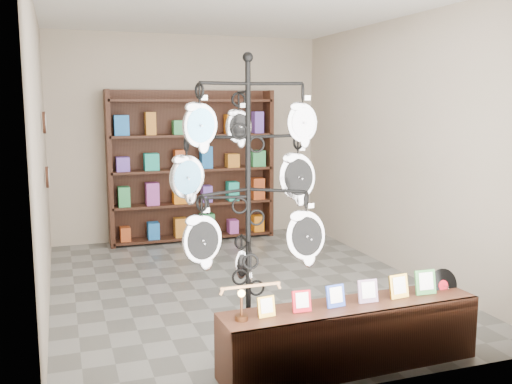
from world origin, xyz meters
TOP-DOWN VIEW (x-y plane):
  - ground at (0.00, 0.00)m, footprint 5.00×5.00m
  - room_envelope at (0.00, 0.00)m, footprint 5.00×5.00m
  - display_tree at (-0.52, -1.89)m, footprint 1.21×1.08m
  - front_shelf at (0.20, -2.20)m, footprint 2.06×0.49m
  - back_shelving at (0.00, 2.30)m, footprint 2.42×0.36m
  - wall_clocks at (-1.97, 0.80)m, footprint 0.03×0.24m

SIDE VIEW (x-z plane):
  - ground at x=0.00m, z-range 0.00..0.00m
  - front_shelf at x=0.20m, z-range -0.11..0.62m
  - back_shelving at x=0.00m, z-range -0.07..2.13m
  - display_tree at x=-0.52m, z-range 0.18..2.56m
  - wall_clocks at x=-1.97m, z-range 1.08..1.92m
  - room_envelope at x=0.00m, z-range -0.65..4.35m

